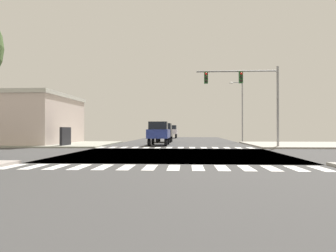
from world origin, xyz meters
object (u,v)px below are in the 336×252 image
pickup_queued_1 (159,132)px  suv_nearside_1 (172,130)px  traffic_signal_mast (247,88)px  suv_farside_2 (164,131)px  bank_building (14,119)px  street_lamp (240,106)px

pickup_queued_1 → suv_nearside_1: bearing=-90.0°
traffic_signal_mast → pickup_queued_1: traffic_signal_mast is taller
suv_farside_2 → pickup_queued_1: size_ratio=0.90×
bank_building → pickup_queued_1: size_ratio=2.66×
traffic_signal_mast → pickup_queued_1: (-8.01, 3.54, -3.97)m
suv_nearside_1 → pickup_queued_1: (0.00, -26.87, -0.10)m
suv_farside_2 → bank_building: bearing=21.8°
bank_building → traffic_signal_mast: bearing=-12.0°
street_lamp → suv_farside_2: street_lamp is taller
traffic_signal_mast → suv_farside_2: bearing=125.2°
street_lamp → suv_nearside_1: street_lamp is taller
street_lamp → suv_nearside_1: (-9.65, 17.11, -3.26)m
traffic_signal_mast → street_lamp: (1.64, 13.30, -0.61)m
suv_farside_2 → traffic_signal_mast: bearing=125.2°
suv_nearside_1 → pickup_queued_1: 26.87m
bank_building → suv_nearside_1: 29.88m
street_lamp → suv_nearside_1: 19.91m
bank_building → suv_nearside_1: (15.77, 25.35, -1.26)m
bank_building → suv_farside_2: bearing=21.8°
bank_building → street_lamp: bearing=18.0°
traffic_signal_mast → suv_farside_2: 14.42m
bank_building → suv_farside_2: bank_building is taller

